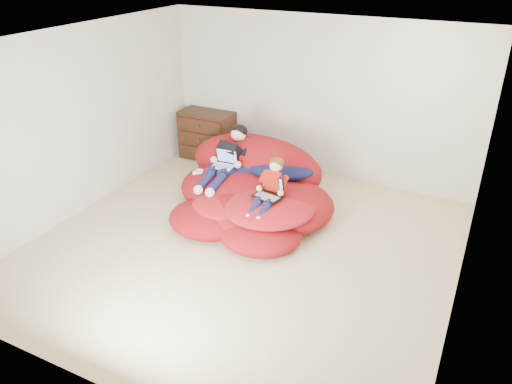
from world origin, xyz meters
name	(u,v)px	position (x,y,z in m)	size (l,w,h in m)	color
room_shell	(244,231)	(0.00, 0.00, 0.22)	(5.10, 5.10, 2.77)	#C4B38C
dresser	(207,135)	(-1.90, 2.25, 0.42)	(0.93, 0.53, 0.84)	#331C0E
beanbag_pile	(252,190)	(-0.37, 0.96, 0.28)	(2.49, 2.30, 0.93)	maroon
cream_pillow	(240,144)	(-0.96, 1.70, 0.62)	(0.43, 0.27, 0.27)	silver
older_boy	(229,156)	(-0.81, 1.08, 0.67)	(0.38, 1.20, 0.69)	black
younger_boy	(270,187)	(0.09, 0.57, 0.60)	(0.28, 0.82, 0.61)	red
laptop_white	(225,162)	(-0.81, 0.96, 0.63)	(0.31, 0.28, 0.22)	white
laptop_black	(270,190)	(0.09, 0.56, 0.56)	(0.41, 0.37, 0.27)	black
power_adapter	(200,173)	(-1.18, 0.87, 0.42)	(0.15, 0.15, 0.05)	white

